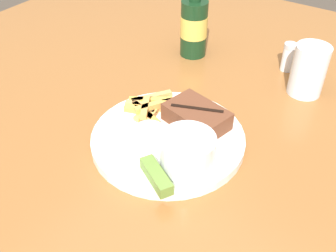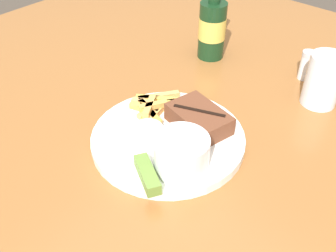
# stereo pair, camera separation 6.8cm
# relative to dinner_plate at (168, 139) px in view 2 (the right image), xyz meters

# --- Properties ---
(dining_table) EXTENTS (1.47, 1.52, 0.76)m
(dining_table) POSITION_rel_dinner_plate_xyz_m (0.00, 0.00, -0.07)
(dining_table) COLOR #935B2D
(dining_table) RESTS_ON ground_plane
(dinner_plate) EXTENTS (0.27, 0.27, 0.02)m
(dinner_plate) POSITION_rel_dinner_plate_xyz_m (0.00, 0.00, 0.00)
(dinner_plate) COLOR white
(dinner_plate) RESTS_ON dining_table
(steak_portion) EXTENTS (0.12, 0.10, 0.04)m
(steak_portion) POSITION_rel_dinner_plate_xyz_m (0.03, 0.05, 0.03)
(steak_portion) COLOR brown
(steak_portion) RESTS_ON dinner_plate
(fries_pile) EXTENTS (0.09, 0.11, 0.02)m
(fries_pile) POSITION_rel_dinner_plate_xyz_m (-0.07, 0.04, 0.02)
(fries_pile) COLOR #EEBC4B
(fries_pile) RESTS_ON dinner_plate
(coleslaw_cup) EXTENTS (0.09, 0.09, 0.06)m
(coleslaw_cup) POSITION_rel_dinner_plate_xyz_m (0.07, -0.05, 0.04)
(coleslaw_cup) COLOR white
(coleslaw_cup) RESTS_ON dinner_plate
(dipping_sauce_cup) EXTENTS (0.05, 0.05, 0.03)m
(dipping_sauce_cup) POSITION_rel_dinner_plate_xyz_m (-0.01, -0.04, 0.03)
(dipping_sauce_cup) COLOR silver
(dipping_sauce_cup) RESTS_ON dinner_plate
(pickle_spear) EXTENTS (0.08, 0.06, 0.02)m
(pickle_spear) POSITION_rel_dinner_plate_xyz_m (0.05, -0.10, 0.02)
(pickle_spear) COLOR olive
(pickle_spear) RESTS_ON dinner_plate
(fork_utensil) EXTENTS (0.13, 0.01, 0.00)m
(fork_utensil) POSITION_rel_dinner_plate_xyz_m (-0.07, -0.00, 0.01)
(fork_utensil) COLOR #B7B7BC
(fork_utensil) RESTS_ON dinner_plate
(beer_bottle) EXTENTS (0.06, 0.06, 0.21)m
(beer_bottle) POSITION_rel_dinner_plate_xyz_m (-0.13, 0.31, 0.07)
(beer_bottle) COLOR #143319
(beer_bottle) RESTS_ON dining_table
(drinking_glass) EXTENTS (0.07, 0.07, 0.11)m
(drinking_glass) POSITION_rel_dinner_plate_xyz_m (0.15, 0.29, 0.04)
(drinking_glass) COLOR silver
(drinking_glass) RESTS_ON dining_table
(salt_shaker) EXTENTS (0.03, 0.03, 0.07)m
(salt_shaker) POSITION_rel_dinner_plate_xyz_m (0.08, 0.36, 0.02)
(salt_shaker) COLOR white
(salt_shaker) RESTS_ON dining_table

